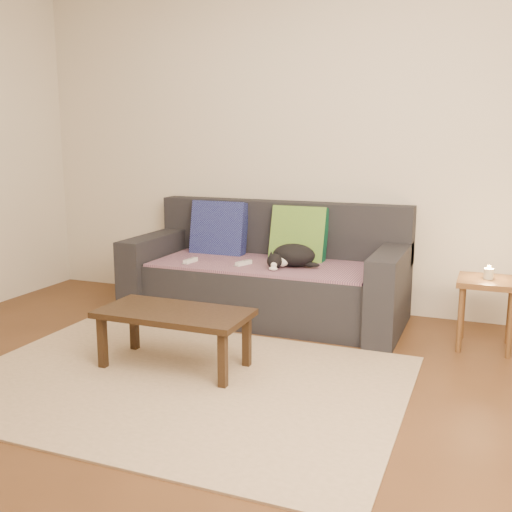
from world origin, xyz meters
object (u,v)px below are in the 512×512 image
(wii_remote_a, at_px, (191,261))
(side_table, at_px, (487,291))
(sofa, at_px, (268,277))
(cat, at_px, (292,256))
(wii_remote_b, at_px, (244,263))
(coffee_table, at_px, (174,318))

(wii_remote_a, xyz_separation_m, side_table, (2.12, 0.13, -0.07))
(sofa, distance_m, wii_remote_a, 0.61)
(wii_remote_a, bearing_deg, side_table, -80.30)
(cat, height_order, wii_remote_a, cat)
(wii_remote_b, xyz_separation_m, coffee_table, (-0.02, -1.02, -0.14))
(sofa, bearing_deg, wii_remote_b, -118.41)
(cat, bearing_deg, sofa, 131.50)
(wii_remote_a, bearing_deg, cat, -72.81)
(coffee_table, bearing_deg, wii_remote_b, 88.77)
(sofa, bearing_deg, side_table, -5.37)
(wii_remote_a, relative_size, side_table, 0.32)
(coffee_table, bearing_deg, side_table, 31.97)
(sofa, height_order, side_table, sofa)
(side_table, bearing_deg, cat, 179.24)
(sofa, relative_size, side_table, 4.47)
(side_table, relative_size, coffee_table, 0.52)
(side_table, bearing_deg, wii_remote_b, -177.98)
(cat, xyz_separation_m, coffee_table, (-0.38, -1.10, -0.20))
(wii_remote_b, bearing_deg, cat, -57.40)
(cat, distance_m, wii_remote_b, 0.37)
(side_table, bearing_deg, wii_remote_a, -176.45)
(coffee_table, bearing_deg, sofa, 83.71)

